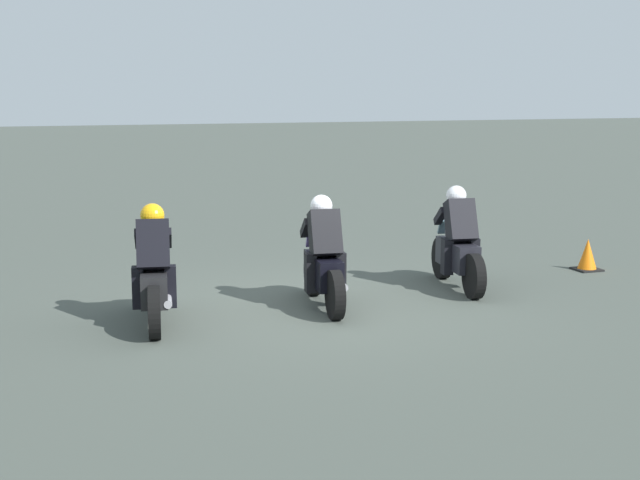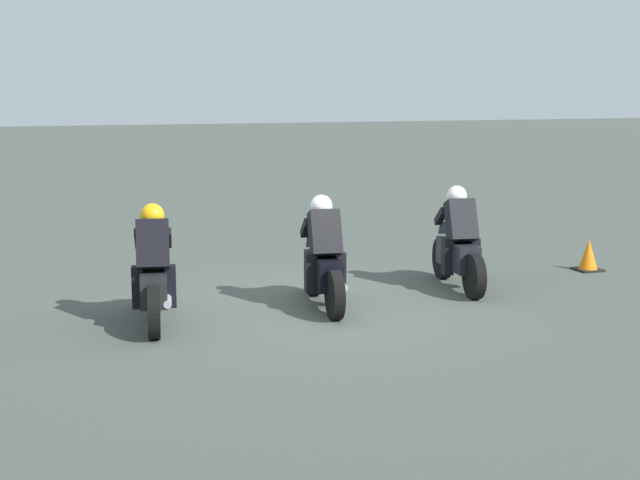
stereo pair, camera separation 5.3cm
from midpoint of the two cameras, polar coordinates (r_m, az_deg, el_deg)
name	(u,v)px [view 1 (the left image)]	position (r m, az deg, el deg)	size (l,w,h in m)	color
ground_plane	(318,307)	(12.26, -0.26, -4.23)	(120.00, 120.00, 0.00)	#444B44
rider_lane_a	(458,246)	(13.42, 8.57, -0.40)	(2.04, 0.59, 1.51)	black
rider_lane_b	(323,261)	(12.14, 0.10, -1.36)	(2.04, 0.58, 1.51)	black
rider_lane_c	(154,275)	(11.46, -10.54, -2.19)	(2.04, 0.60, 1.51)	black
traffic_cone	(587,256)	(15.25, 16.41, -0.97)	(0.40, 0.40, 0.51)	black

